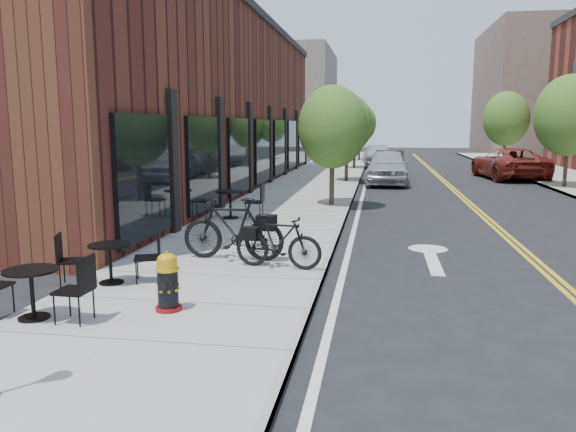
{
  "coord_description": "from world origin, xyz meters",
  "views": [
    {
      "loc": [
        0.9,
        -9.03,
        2.67
      ],
      "look_at": [
        -0.75,
        1.13,
        1.0
      ],
      "focal_mm": 35.0,
      "sensor_mm": 36.0,
      "label": 1
    }
  ],
  "objects_px": {
    "fire_hydrant": "(168,282)",
    "parked_car_b": "(389,163)",
    "bicycle_left": "(233,229)",
    "parked_car_a": "(387,167)",
    "bistro_set_c": "(230,200)",
    "bistro_set_a": "(32,286)",
    "bistro_set_b": "(110,258)",
    "parked_car_far": "(509,163)",
    "bicycle_right": "(278,242)",
    "parked_car_c": "(378,156)"
  },
  "relations": [
    {
      "from": "fire_hydrant",
      "to": "parked_car_b",
      "type": "xyz_separation_m",
      "value": [
        3.37,
        23.33,
        0.15
      ]
    },
    {
      "from": "bicycle_left",
      "to": "parked_car_a",
      "type": "height_order",
      "value": "parked_car_a"
    },
    {
      "from": "bicycle_left",
      "to": "parked_car_b",
      "type": "xyz_separation_m",
      "value": [
        3.24,
        20.29,
        -0.05
      ]
    },
    {
      "from": "parked_car_a",
      "to": "bistro_set_c",
      "type": "bearing_deg",
      "value": -110.4
    },
    {
      "from": "bistro_set_a",
      "to": "bistro_set_b",
      "type": "height_order",
      "value": "bistro_set_a"
    },
    {
      "from": "parked_car_a",
      "to": "parked_car_b",
      "type": "distance_m",
      "value": 4.6
    },
    {
      "from": "bistro_set_b",
      "to": "bicycle_left",
      "type": "bearing_deg",
      "value": 30.61
    },
    {
      "from": "parked_car_b",
      "to": "parked_car_far",
      "type": "xyz_separation_m",
      "value": [
        5.86,
        -1.0,
        0.1
      ]
    },
    {
      "from": "bistro_set_b",
      "to": "bistro_set_c",
      "type": "bearing_deg",
      "value": 67.64
    },
    {
      "from": "parked_car_b",
      "to": "parked_car_far",
      "type": "height_order",
      "value": "parked_car_far"
    },
    {
      "from": "bistro_set_b",
      "to": "bistro_set_c",
      "type": "distance_m",
      "value": 6.61
    },
    {
      "from": "bicycle_left",
      "to": "bicycle_right",
      "type": "distance_m",
      "value": 1.09
    },
    {
      "from": "bistro_set_b",
      "to": "parked_car_b",
      "type": "xyz_separation_m",
      "value": [
        4.79,
        22.2,
        0.12
      ]
    },
    {
      "from": "fire_hydrant",
      "to": "parked_car_a",
      "type": "height_order",
      "value": "parked_car_a"
    },
    {
      "from": "fire_hydrant",
      "to": "parked_car_far",
      "type": "xyz_separation_m",
      "value": [
        9.23,
        22.33,
        0.25
      ]
    },
    {
      "from": "bistro_set_a",
      "to": "parked_car_far",
      "type": "height_order",
      "value": "parked_car_far"
    },
    {
      "from": "parked_car_far",
      "to": "parked_car_b",
      "type": "bearing_deg",
      "value": -16.46
    },
    {
      "from": "fire_hydrant",
      "to": "parked_car_a",
      "type": "bearing_deg",
      "value": 98.63
    },
    {
      "from": "fire_hydrant",
      "to": "parked_car_far",
      "type": "distance_m",
      "value": 24.17
    },
    {
      "from": "bicycle_left",
      "to": "bistro_set_b",
      "type": "height_order",
      "value": "bicycle_left"
    },
    {
      "from": "bistro_set_a",
      "to": "bistro_set_c",
      "type": "distance_m",
      "value": 8.37
    },
    {
      "from": "bistro_set_a",
      "to": "parked_car_b",
      "type": "relative_size",
      "value": 0.4
    },
    {
      "from": "bicycle_right",
      "to": "parked_car_far",
      "type": "height_order",
      "value": "parked_car_far"
    },
    {
      "from": "parked_car_b",
      "to": "parked_car_c",
      "type": "bearing_deg",
      "value": 99.8
    },
    {
      "from": "fire_hydrant",
      "to": "parked_car_far",
      "type": "height_order",
      "value": "parked_car_far"
    },
    {
      "from": "bicycle_left",
      "to": "bicycle_right",
      "type": "relative_size",
      "value": 1.23
    },
    {
      "from": "fire_hydrant",
      "to": "bicycle_right",
      "type": "relative_size",
      "value": 0.52
    },
    {
      "from": "bicycle_right",
      "to": "parked_car_c",
      "type": "bearing_deg",
      "value": 4.77
    },
    {
      "from": "bicycle_left",
      "to": "bistro_set_c",
      "type": "height_order",
      "value": "bicycle_left"
    },
    {
      "from": "bistro_set_c",
      "to": "parked_car_b",
      "type": "bearing_deg",
      "value": 73.22
    },
    {
      "from": "bicycle_left",
      "to": "bistro_set_a",
      "type": "xyz_separation_m",
      "value": [
        -1.78,
        -3.66,
        -0.16
      ]
    },
    {
      "from": "parked_car_a",
      "to": "parked_car_far",
      "type": "xyz_separation_m",
      "value": [
        6.03,
        3.6,
        -0.03
      ]
    },
    {
      "from": "bicycle_left",
      "to": "parked_car_far",
      "type": "height_order",
      "value": "parked_car_far"
    },
    {
      "from": "bistro_set_c",
      "to": "parked_car_c",
      "type": "xyz_separation_m",
      "value": [
        3.93,
        22.33,
        0.05
      ]
    },
    {
      "from": "parked_car_b",
      "to": "bistro_set_a",
      "type": "bearing_deg",
      "value": -97.3
    },
    {
      "from": "bicycle_left",
      "to": "bistro_set_a",
      "type": "distance_m",
      "value": 4.07
    },
    {
      "from": "bistro_set_b",
      "to": "parked_car_c",
      "type": "bearing_deg",
      "value": 61.49
    },
    {
      "from": "parked_car_b",
      "to": "bistro_set_b",
      "type": "bearing_deg",
      "value": -97.64
    },
    {
      "from": "fire_hydrant",
      "to": "parked_car_c",
      "type": "xyz_separation_m",
      "value": [
        2.75,
        30.06,
        0.15
      ]
    },
    {
      "from": "parked_car_a",
      "to": "parked_car_c",
      "type": "bearing_deg",
      "value": 93.62
    },
    {
      "from": "bistro_set_b",
      "to": "parked_car_c",
      "type": "xyz_separation_m",
      "value": [
        4.17,
        28.93,
        0.12
      ]
    },
    {
      "from": "bicycle_right",
      "to": "bistro_set_a",
      "type": "height_order",
      "value": "bicycle_right"
    },
    {
      "from": "parked_car_c",
      "to": "parked_car_far",
      "type": "relative_size",
      "value": 0.83
    },
    {
      "from": "parked_car_a",
      "to": "parked_car_far",
      "type": "distance_m",
      "value": 7.02
    },
    {
      "from": "bistro_set_c",
      "to": "parked_car_b",
      "type": "height_order",
      "value": "parked_car_b"
    },
    {
      "from": "bicycle_left",
      "to": "parked_car_b",
      "type": "bearing_deg",
      "value": 173.91
    },
    {
      "from": "parked_car_b",
      "to": "fire_hydrant",
      "type": "bearing_deg",
      "value": -93.69
    },
    {
      "from": "parked_car_a",
      "to": "bistro_set_b",
      "type": "bearing_deg",
      "value": -103.37
    },
    {
      "from": "bicycle_left",
      "to": "bistro_set_b",
      "type": "distance_m",
      "value": 2.47
    },
    {
      "from": "bistro_set_b",
      "to": "parked_car_far",
      "type": "height_order",
      "value": "parked_car_far"
    }
  ]
}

